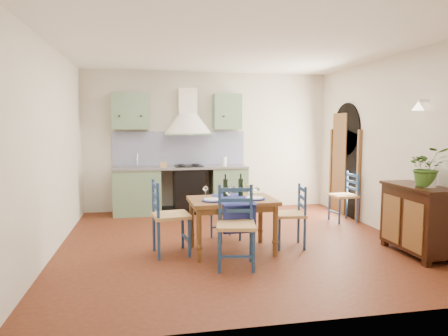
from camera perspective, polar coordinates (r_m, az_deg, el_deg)
The scene contains 13 objects.
floor at distance 6.02m, azimuth 1.48°, elevation -10.50°, with size 5.00×5.00×0.00m, color #471C0F.
back_wall at distance 8.00m, azimuth -5.28°, elevation 1.24°, with size 5.00×0.96×2.80m.
right_wall at distance 7.01m, azimuth 21.38°, elevation 2.53°, with size 0.26×5.00×2.80m.
left_wall at distance 5.79m, azimuth -23.45°, elevation 2.44°, with size 0.04×5.00×2.80m, color beige.
ceiling at distance 5.88m, azimuth 1.56°, elevation 16.73°, with size 5.00×5.00×0.01m, color white.
dining_table at distance 5.42m, azimuth 1.22°, elevation -5.31°, with size 1.17×0.89×1.05m.
chair_near at distance 4.89m, azimuth 1.70°, elevation -8.20°, with size 0.54×0.54×0.99m.
chair_far at distance 6.03m, azimuth 0.36°, elevation -6.39°, with size 0.47×0.47×0.80m.
chair_left at distance 5.39m, azimuth -7.95°, elevation -6.86°, with size 0.53×0.53×1.00m.
chair_right at distance 5.77m, azimuth 9.65°, elevation -6.63°, with size 0.46×0.46×0.88m.
chair_spare at distance 7.51m, azimuth 16.90°, elevation -3.85°, with size 0.44×0.44×0.89m.
sideboard at distance 5.91m, azimuth 25.87°, elevation -6.33°, with size 0.50×1.05×0.94m.
potted_plant at distance 5.74m, azimuth 27.02°, elevation 0.14°, with size 0.46×0.40×0.51m, color #32581B.
Camera 1 is at (-1.23, -5.64, 1.71)m, focal length 32.00 mm.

